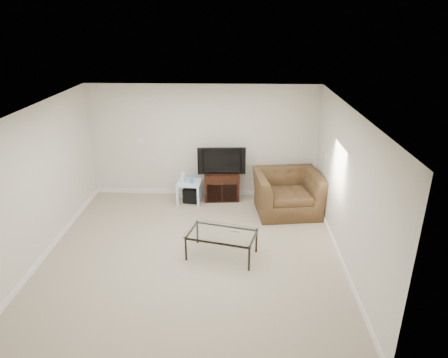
{
  "coord_description": "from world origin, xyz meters",
  "views": [
    {
      "loc": [
        0.74,
        -5.88,
        3.79
      ],
      "look_at": [
        0.5,
        1.2,
        0.9
      ],
      "focal_mm": 32.0,
      "sensor_mm": 36.0,
      "label": 1
    }
  ],
  "objects_px": {
    "subwoofer": "(191,194)",
    "coffee_table": "(222,244)",
    "television": "(221,159)",
    "recliner": "(288,186)",
    "side_table": "(190,192)",
    "tv_stand": "(221,185)"
  },
  "relations": [
    {
      "from": "subwoofer",
      "to": "side_table",
      "type": "bearing_deg",
      "value": -149.54
    },
    {
      "from": "subwoofer",
      "to": "tv_stand",
      "type": "bearing_deg",
      "value": 17.82
    },
    {
      "from": "side_table",
      "to": "recliner",
      "type": "distance_m",
      "value": 2.14
    },
    {
      "from": "recliner",
      "to": "television",
      "type": "bearing_deg",
      "value": 149.67
    },
    {
      "from": "tv_stand",
      "to": "coffee_table",
      "type": "xyz_separation_m",
      "value": [
        0.1,
        -2.35,
        -0.09
      ]
    },
    {
      "from": "side_table",
      "to": "recliner",
      "type": "bearing_deg",
      "value": -10.62
    },
    {
      "from": "television",
      "to": "tv_stand",
      "type": "bearing_deg",
      "value": 91.34
    },
    {
      "from": "side_table",
      "to": "subwoofer",
      "type": "height_order",
      "value": "side_table"
    },
    {
      "from": "subwoofer",
      "to": "recliner",
      "type": "height_order",
      "value": "recliner"
    },
    {
      "from": "tv_stand",
      "to": "subwoofer",
      "type": "bearing_deg",
      "value": -166.97
    },
    {
      "from": "subwoofer",
      "to": "recliner",
      "type": "xyz_separation_m",
      "value": [
        2.04,
        -0.41,
        0.4
      ]
    },
    {
      "from": "subwoofer",
      "to": "coffee_table",
      "type": "relative_size",
      "value": 0.27
    },
    {
      "from": "coffee_table",
      "to": "side_table",
      "type": "bearing_deg",
      "value": 110.35
    },
    {
      "from": "subwoofer",
      "to": "coffee_table",
      "type": "distance_m",
      "value": 2.27
    },
    {
      "from": "tv_stand",
      "to": "coffee_table",
      "type": "distance_m",
      "value": 2.36
    },
    {
      "from": "tv_stand",
      "to": "television",
      "type": "bearing_deg",
      "value": -90.0
    },
    {
      "from": "television",
      "to": "recliner",
      "type": "height_order",
      "value": "television"
    },
    {
      "from": "recliner",
      "to": "subwoofer",
      "type": "bearing_deg",
      "value": 161.42
    },
    {
      "from": "recliner",
      "to": "coffee_table",
      "type": "distance_m",
      "value": 2.19
    },
    {
      "from": "recliner",
      "to": "coffee_table",
      "type": "bearing_deg",
      "value": -133.89
    },
    {
      "from": "tv_stand",
      "to": "television",
      "type": "distance_m",
      "value": 0.62
    },
    {
      "from": "tv_stand",
      "to": "subwoofer",
      "type": "xyz_separation_m",
      "value": [
        -0.66,
        -0.21,
        -0.15
      ]
    }
  ]
}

